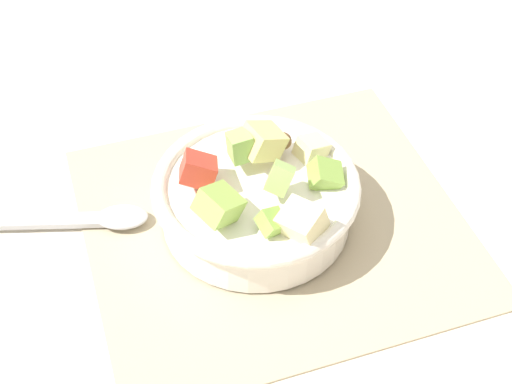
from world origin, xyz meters
name	(u,v)px	position (x,y,z in m)	size (l,w,h in m)	color
ground_plane	(273,224)	(0.00, 0.00, 0.00)	(2.40, 2.40, 0.00)	silver
placemat	(273,222)	(0.00, 0.00, 0.00)	(0.41, 0.37, 0.01)	tan
salad_bowl	(257,196)	(0.02, -0.01, 0.04)	(0.22, 0.22, 0.11)	white
serving_spoon	(89,219)	(0.19, -0.06, 0.01)	(0.19, 0.08, 0.01)	#B7B7BC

